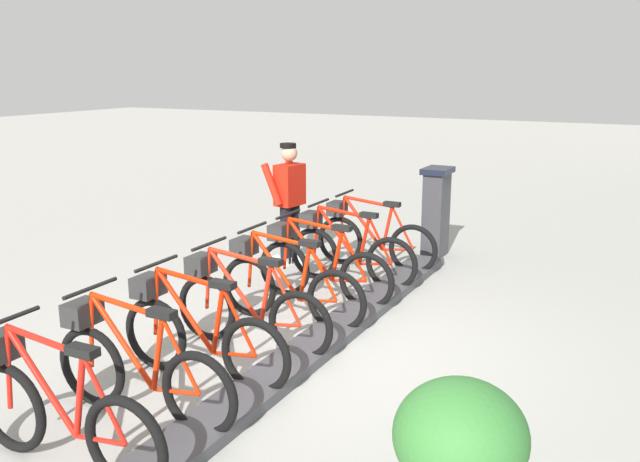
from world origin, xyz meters
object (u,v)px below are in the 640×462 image
at_px(payment_kiosk, 436,211).
at_px(bike_docked_2, 318,266).
at_px(bike_docked_6, 135,367).
at_px(bike_docked_1, 346,251).
at_px(bike_docked_5, 196,333).
at_px(worker_near_rack, 289,199).
at_px(bike_docked_0, 371,237).
at_px(planter_bush, 459,453).
at_px(bike_docked_7, 56,410).
at_px(bike_docked_4, 245,306).
at_px(bike_docked_3, 285,284).

bearing_deg(payment_kiosk, bike_docked_2, 77.21).
bearing_deg(bike_docked_6, bike_docked_1, -90.00).
distance_m(bike_docked_5, worker_near_rack, 3.71).
bearing_deg(bike_docked_0, planter_bush, 118.61).
height_order(payment_kiosk, planter_bush, payment_kiosk).
bearing_deg(payment_kiosk, bike_docked_1, 72.03).
bearing_deg(bike_docked_5, bike_docked_7, 90.00).
height_order(bike_docked_2, worker_near_rack, worker_near_rack).
bearing_deg(bike_docked_2, worker_near_rack, -48.49).
relative_size(bike_docked_0, bike_docked_1, 1.00).
bearing_deg(bike_docked_4, bike_docked_7, 90.00).
xyz_separation_m(bike_docked_5, bike_docked_6, (0.00, 0.76, 0.00)).
height_order(bike_docked_0, bike_docked_2, same).
distance_m(payment_kiosk, bike_docked_7, 6.33).
height_order(bike_docked_5, bike_docked_6, same).
distance_m(bike_docked_2, bike_docked_3, 0.76).
distance_m(bike_docked_1, bike_docked_6, 3.78).
height_order(worker_near_rack, planter_bush, worker_near_rack).
bearing_deg(planter_bush, bike_docked_1, -57.02).
height_order(bike_docked_5, bike_docked_7, same).
bearing_deg(bike_docked_7, planter_bush, -167.95).
relative_size(bike_docked_1, bike_docked_7, 1.00).
xyz_separation_m(bike_docked_7, worker_near_rack, (1.10, -5.02, 0.48)).
bearing_deg(bike_docked_7, bike_docked_4, -90.00).
distance_m(bike_docked_3, planter_bush, 3.58).
relative_size(bike_docked_1, bike_docked_6, 1.00).
bearing_deg(payment_kiosk, bike_docked_7, 84.81).
bearing_deg(bike_docked_5, bike_docked_3, -90.00).
bearing_deg(bike_docked_1, worker_near_rack, -23.88).
bearing_deg(planter_bush, bike_docked_5, -20.38).
bearing_deg(bike_docked_0, worker_near_rack, 13.74).
xyz_separation_m(bike_docked_5, bike_docked_7, (0.00, 1.51, 0.00)).
bearing_deg(bike_docked_0, bike_docked_3, 90.00).
xyz_separation_m(bike_docked_4, bike_docked_5, (0.00, 0.76, 0.00)).
xyz_separation_m(bike_docked_1, bike_docked_3, (0.00, 1.51, 0.00)).
height_order(bike_docked_4, bike_docked_6, same).
distance_m(bike_docked_6, bike_docked_7, 0.76).
height_order(bike_docked_0, bike_docked_1, same).
bearing_deg(bike_docked_1, bike_docked_2, 90.00).
xyz_separation_m(bike_docked_3, bike_docked_7, (0.00, 3.02, 0.00)).
xyz_separation_m(bike_docked_1, bike_docked_5, (0.00, 3.02, 0.00)).
xyz_separation_m(worker_near_rack, planter_bush, (-3.69, 4.47, -0.37)).
relative_size(payment_kiosk, worker_near_rack, 0.77).
height_order(bike_docked_0, bike_docked_7, same).
distance_m(bike_docked_3, bike_docked_7, 3.02).
bearing_deg(bike_docked_1, payment_kiosk, -107.97).
distance_m(bike_docked_2, bike_docked_5, 2.27).
xyz_separation_m(bike_docked_4, planter_bush, (-2.59, 1.72, 0.11)).
bearing_deg(payment_kiosk, bike_docked_4, 81.93).
xyz_separation_m(bike_docked_2, bike_docked_5, (0.00, 2.27, 0.00)).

